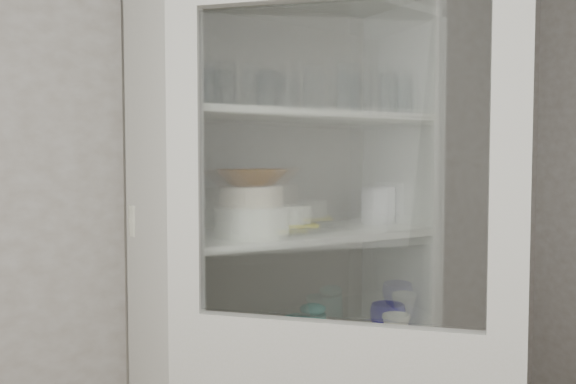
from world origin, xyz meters
TOP-DOWN VIEW (x-y plane):
  - wall_back at (0.00, 1.50)m, footprint 3.60×0.02m
  - pantry_cabinet at (0.20, 1.34)m, footprint 1.00×0.45m
  - tumbler_0 at (-0.21, 1.16)m, footprint 0.09×0.09m
  - tumbler_1 at (-0.21, 1.16)m, footprint 0.10×0.10m
  - tumbler_2 at (0.22, 1.15)m, footprint 0.09×0.09m
  - tumbler_3 at (0.34, 1.11)m, footprint 0.10×0.10m
  - tumbler_4 at (0.35, 1.14)m, footprint 0.08×0.08m
  - tumbler_5 at (0.60, 1.15)m, footprint 0.09×0.09m
  - tumbler_6 at (0.55, 1.17)m, footprint 0.08×0.08m
  - tumbler_7 at (-0.03, 1.28)m, footprint 0.08×0.08m
  - tumbler_8 at (-0.11, 1.27)m, footprint 0.09×0.09m
  - tumbler_9 at (-0.08, 1.27)m, footprint 0.08×0.08m
  - tumbler_10 at (0.11, 1.26)m, footprint 0.09×0.09m
  - tumbler_11 at (0.21, 1.28)m, footprint 0.08×0.08m
  - goblet_0 at (-0.01, 1.34)m, footprint 0.07×0.07m
  - goblet_1 at (0.18, 1.37)m, footprint 0.07×0.07m
  - goblet_2 at (0.20, 1.34)m, footprint 0.07×0.07m
  - goblet_3 at (0.56, 1.39)m, footprint 0.08×0.08m
  - plate_stack_front at (0.02, 1.20)m, footprint 0.24×0.24m
  - plate_stack_back at (-0.21, 1.41)m, footprint 0.19×0.19m
  - cream_bowl at (0.02, 1.20)m, footprint 0.27×0.27m
  - terracotta_bowl at (0.02, 1.20)m, footprint 0.27×0.27m
  - glass_platter at (0.20, 1.26)m, footprint 0.41×0.41m
  - yellow_trivet at (0.20, 1.26)m, footprint 0.18×0.18m
  - white_ramekin at (0.20, 1.26)m, footprint 0.17×0.17m
  - grey_bowl_stack at (0.61, 1.30)m, footprint 0.13×0.13m
  - mug_blue at (0.61, 1.23)m, footprint 0.16×0.16m
  - mug_teal at (0.26, 1.31)m, footprint 0.10×0.10m
  - mug_white at (0.56, 1.13)m, footprint 0.13×0.13m
  - teal_jar at (0.31, 1.29)m, footprint 0.09×0.09m
  - measuring_cups at (-0.14, 1.18)m, footprint 0.11×0.11m
  - white_canister at (-0.21, 1.28)m, footprint 0.12×0.12m
  - tumbler_12 at (0.09, 1.23)m, footprint 0.06×0.06m

SIDE VIEW (x-z plane):
  - measuring_cups at x=-0.14m, z-range 0.86..0.90m
  - mug_teal at x=0.26m, z-range 0.86..0.95m
  - mug_white at x=0.56m, z-range 0.86..0.95m
  - mug_blue at x=0.61m, z-range 0.86..0.97m
  - teal_jar at x=0.31m, z-range 0.86..0.97m
  - white_canister at x=-0.21m, z-range 0.86..0.99m
  - pantry_cabinet at x=0.20m, z-range -0.11..1.99m
  - glass_platter at x=0.20m, z-range 1.26..1.28m
  - yellow_trivet at x=0.20m, z-range 1.28..1.29m
  - wall_back at x=0.00m, z-range 0.00..2.60m
  - plate_stack_front at x=0.02m, z-range 1.26..1.36m
  - plate_stack_back at x=-0.21m, z-range 1.26..1.36m
  - white_ramekin at x=0.20m, z-range 1.29..1.35m
  - grey_bowl_stack at x=0.61m, z-range 1.26..1.40m
  - cream_bowl at x=0.02m, z-range 1.36..1.42m
  - terracotta_bowl at x=0.02m, z-range 1.42..1.48m
  - tumbler_9 at x=-0.08m, z-range 1.66..1.79m
  - tumbler_12 at x=0.09m, z-range 1.66..1.79m
  - tumbler_4 at x=0.35m, z-range 1.66..1.79m
  - tumbler_0 at x=-0.21m, z-range 1.66..1.79m
  - tumbler_10 at x=0.11m, z-range 1.66..1.79m
  - tumbler_8 at x=-0.11m, z-range 1.66..1.80m
  - tumbler_5 at x=0.60m, z-range 1.66..1.80m
  - tumbler_6 at x=0.55m, z-range 1.66..1.80m
  - tumbler_11 at x=0.21m, z-range 1.66..1.80m
  - tumbler_2 at x=0.22m, z-range 1.66..1.80m
  - tumbler_7 at x=-0.03m, z-range 1.66..1.81m
  - tumbler_3 at x=0.34m, z-range 1.66..1.81m
  - goblet_1 at x=0.18m, z-range 1.66..1.82m
  - tumbler_1 at x=-0.21m, z-range 1.66..1.82m
  - goblet_0 at x=-0.01m, z-range 1.66..1.82m
  - goblet_2 at x=0.20m, z-range 1.66..1.82m
  - goblet_3 at x=0.56m, z-range 1.66..1.84m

